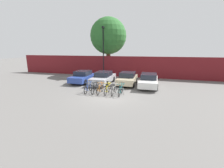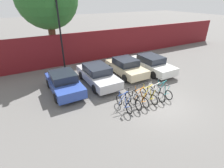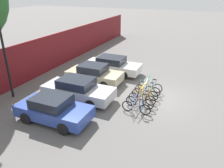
# 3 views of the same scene
# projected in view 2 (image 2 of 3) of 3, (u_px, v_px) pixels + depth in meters

# --- Properties ---
(ground_plane) EXTENTS (120.00, 120.00, 0.00)m
(ground_plane) POSITION_uv_depth(u_px,v_px,m) (159.00, 103.00, 10.93)
(ground_plane) COLOR #605E5B
(hoarding_wall) EXTENTS (36.00, 0.16, 2.94)m
(hoarding_wall) POSITION_uv_depth(u_px,v_px,m) (95.00, 46.00, 17.68)
(hoarding_wall) COLOR maroon
(hoarding_wall) RESTS_ON ground
(bike_rack) EXTENTS (3.60, 0.04, 0.57)m
(bike_rack) POSITION_uv_depth(u_px,v_px,m) (143.00, 94.00, 10.92)
(bike_rack) COLOR gray
(bike_rack) RESTS_ON ground
(bicycle_blue) EXTENTS (0.68, 1.71, 1.05)m
(bicycle_blue) POSITION_uv_depth(u_px,v_px,m) (124.00, 103.00, 10.18)
(bicycle_blue) COLOR black
(bicycle_blue) RESTS_ON ground
(bicycle_black) EXTENTS (0.68, 1.71, 1.05)m
(bicycle_black) POSITION_uv_depth(u_px,v_px,m) (133.00, 100.00, 10.47)
(bicycle_black) COLOR black
(bicycle_black) RESTS_ON ground
(bicycle_orange) EXTENTS (0.68, 1.71, 1.05)m
(bicycle_orange) POSITION_uv_depth(u_px,v_px,m) (140.00, 98.00, 10.70)
(bicycle_orange) COLOR black
(bicycle_orange) RESTS_ON ground
(bicycle_yellow) EXTENTS (0.68, 1.71, 1.05)m
(bicycle_yellow) POSITION_uv_depth(u_px,v_px,m) (148.00, 95.00, 10.99)
(bicycle_yellow) COLOR black
(bicycle_yellow) RESTS_ON ground
(bicycle_white) EXTENTS (0.68, 1.71, 1.05)m
(bicycle_white) POSITION_uv_depth(u_px,v_px,m) (156.00, 93.00, 11.26)
(bicycle_white) COLOR black
(bicycle_white) RESTS_ON ground
(bicycle_teal) EXTENTS (0.68, 1.71, 1.05)m
(bicycle_teal) POSITION_uv_depth(u_px,v_px,m) (163.00, 91.00, 11.52)
(bicycle_teal) COLOR black
(bicycle_teal) RESTS_ON ground
(car_blue) EXTENTS (1.91, 3.98, 1.40)m
(car_blue) POSITION_uv_depth(u_px,v_px,m) (64.00, 83.00, 11.93)
(car_blue) COLOR #2D479E
(car_blue) RESTS_ON ground
(car_silver) EXTENTS (1.91, 4.52, 1.40)m
(car_silver) POSITION_uv_depth(u_px,v_px,m) (98.00, 75.00, 13.13)
(car_silver) COLOR #B7B7BC
(car_silver) RESTS_ON ground
(car_beige) EXTENTS (1.91, 4.08, 1.40)m
(car_beige) POSITION_uv_depth(u_px,v_px,m) (126.00, 67.00, 14.57)
(car_beige) COLOR #C1B28E
(car_beige) RESTS_ON ground
(car_white) EXTENTS (1.91, 4.57, 1.40)m
(car_white) POSITION_uv_depth(u_px,v_px,m) (151.00, 64.00, 15.24)
(car_white) COLOR silver
(car_white) RESTS_ON ground
(lamp_post) EXTENTS (0.24, 0.44, 6.91)m
(lamp_post) POSITION_uv_depth(u_px,v_px,m) (59.00, 26.00, 14.30)
(lamp_post) COLOR black
(lamp_post) RESTS_ON ground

